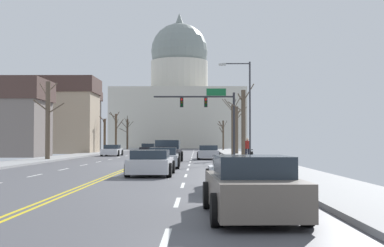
% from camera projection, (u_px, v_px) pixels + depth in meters
% --- Properties ---
extents(ground, '(20.00, 180.00, 0.20)m').
position_uv_depth(ground, '(142.00, 163.00, 37.77)').
color(ground, '#4F4F54').
extents(signal_gantry, '(7.91, 0.41, 6.55)m').
position_uv_depth(signal_gantry, '(211.00, 108.00, 50.49)').
color(signal_gantry, '#28282D').
rests_on(signal_gantry, ground).
extents(street_lamp_right, '(2.53, 0.24, 7.73)m').
position_uv_depth(street_lamp_right, '(246.00, 101.00, 41.13)').
color(street_lamp_right, '#333338').
rests_on(street_lamp_right, ground).
extents(capitol_building, '(28.61, 22.74, 30.68)m').
position_uv_depth(capitol_building, '(179.00, 103.00, 117.89)').
color(capitol_building, beige).
rests_on(capitol_building, ground).
extents(sedan_near_00, '(2.05, 4.30, 1.21)m').
position_uv_depth(sedan_near_00, '(209.00, 153.00, 45.37)').
color(sedan_near_00, silver).
rests_on(sedan_near_00, ground).
extents(pickup_truck_near_01, '(2.31, 5.71, 1.66)m').
position_uv_depth(pickup_truck_near_01, '(167.00, 152.00, 38.88)').
color(pickup_truck_near_01, black).
rests_on(pickup_truck_near_01, ground).
extents(sedan_near_02, '(2.04, 4.48, 1.21)m').
position_uv_depth(sedan_near_02, '(163.00, 158.00, 31.23)').
color(sedan_near_02, '#9EA3A8').
rests_on(sedan_near_02, ground).
extents(sedan_near_03, '(2.09, 4.56, 1.19)m').
position_uv_depth(sedan_near_03, '(151.00, 163.00, 24.26)').
color(sedan_near_03, silver).
rests_on(sedan_near_03, ground).
extents(sedan_near_04, '(2.04, 4.64, 1.14)m').
position_uv_depth(sedan_near_04, '(238.00, 174.00, 16.80)').
color(sedan_near_04, silver).
rests_on(sedan_near_04, ground).
extents(sedan_near_05, '(2.05, 4.34, 1.30)m').
position_uv_depth(sedan_near_05, '(252.00, 188.00, 11.06)').
color(sedan_near_05, '#6B6056').
rests_on(sedan_near_05, ground).
extents(sedan_oncoming_00, '(1.96, 4.42, 1.18)m').
position_uv_depth(sedan_oncoming_00, '(112.00, 151.00, 55.46)').
color(sedan_oncoming_00, silver).
rests_on(sedan_oncoming_00, ground).
extents(sedan_oncoming_01, '(2.09, 4.68, 1.26)m').
position_uv_depth(sedan_oncoming_01, '(149.00, 149.00, 65.07)').
color(sedan_oncoming_01, black).
rests_on(sedan_oncoming_01, ground).
extents(flank_building_00, '(12.03, 10.37, 9.45)m').
position_uv_depth(flank_building_00, '(58.00, 120.00, 79.82)').
color(flank_building_00, slate).
rests_on(flank_building_00, ground).
extents(flank_building_02, '(13.21, 6.76, 9.59)m').
position_uv_depth(flank_building_02, '(46.00, 115.00, 66.41)').
color(flank_building_02, tan).
rests_on(flank_building_02, ground).
extents(bare_tree_00, '(2.33, 1.35, 6.53)m').
position_uv_depth(bare_tree_00, '(243.00, 122.00, 46.38)').
color(bare_tree_00, brown).
rests_on(bare_tree_00, ground).
extents(bare_tree_01, '(0.80, 2.24, 4.69)m').
position_uv_depth(bare_tree_01, '(105.00, 134.00, 67.76)').
color(bare_tree_01, '#4C3D2D').
rests_on(bare_tree_01, ground).
extents(bare_tree_02, '(1.66, 1.63, 4.74)m').
position_uv_depth(bare_tree_02, '(223.00, 134.00, 84.38)').
color(bare_tree_02, '#4C3D2D').
rests_on(bare_tree_02, ground).
extents(bare_tree_03, '(2.32, 2.13, 5.74)m').
position_uv_depth(bare_tree_03, '(127.00, 133.00, 89.90)').
color(bare_tree_03, '#4C3D2D').
rests_on(bare_tree_03, ground).
extents(bare_tree_04, '(2.09, 2.24, 6.28)m').
position_uv_depth(bare_tree_04, '(232.00, 127.00, 55.79)').
color(bare_tree_04, brown).
rests_on(bare_tree_04, ground).
extents(bare_tree_05, '(2.45, 1.97, 6.25)m').
position_uv_depth(bare_tree_05, '(48.00, 119.00, 41.91)').
color(bare_tree_05, brown).
rests_on(bare_tree_05, ground).
extents(bare_tree_06, '(1.59, 1.61, 5.42)m').
position_uv_depth(bare_tree_06, '(237.00, 129.00, 59.83)').
color(bare_tree_06, brown).
rests_on(bare_tree_06, ground).
extents(bare_tree_07, '(2.21, 2.28, 5.85)m').
position_uv_depth(bare_tree_07, '(116.00, 131.00, 78.90)').
color(bare_tree_07, '#4C3D2D').
rests_on(bare_tree_07, ground).
extents(pedestrian_00, '(0.35, 0.34, 1.69)m').
position_uv_depth(pedestrian_00, '(247.00, 147.00, 42.18)').
color(pedestrian_00, black).
rests_on(pedestrian_00, ground).
extents(bicycle_parked, '(0.12, 1.77, 0.85)m').
position_uv_depth(bicycle_parked, '(252.00, 156.00, 39.36)').
color(bicycle_parked, black).
rests_on(bicycle_parked, ground).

